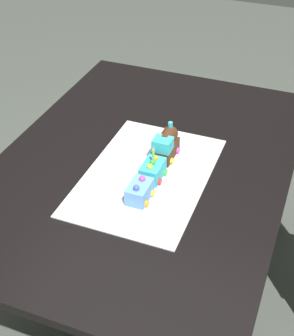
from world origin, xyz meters
The scene contains 7 objects.
ground_plane centered at (0.00, 0.00, 0.00)m, with size 8.00×8.00×0.00m, color #474C44.
dining_table centered at (0.00, 0.00, 0.63)m, with size 1.40×1.00×0.74m.
cake_board centered at (0.07, 0.04, 0.74)m, with size 0.60×0.40×0.00m, color silver.
cake_locomotive centered at (-0.05, 0.06, 0.79)m, with size 0.14×0.08×0.12m.
cake_car_hopper_turquoise centered at (0.08, 0.06, 0.77)m, with size 0.10×0.08×0.07m.
cake_car_tanker_sky_blue centered at (0.20, 0.06, 0.77)m, with size 0.10×0.08×0.07m.
birthday_candle centered at (0.07, 0.06, 0.84)m, with size 0.01×0.01×0.05m.
Camera 1 is at (1.32, 0.52, 1.78)m, focal length 53.30 mm.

